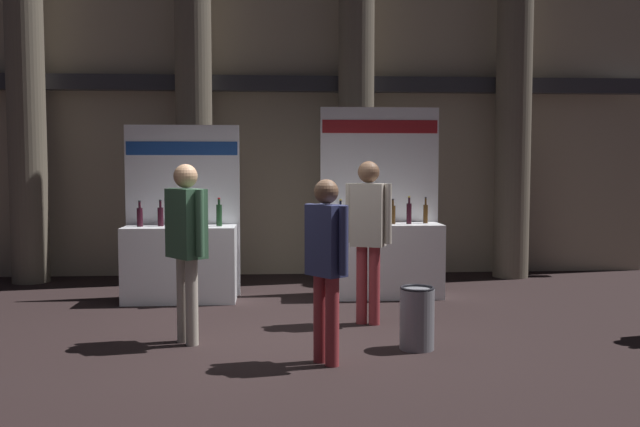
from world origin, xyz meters
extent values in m
plane|color=black|center=(0.00, 0.00, 0.00)|extent=(24.60, 24.60, 0.00)
cube|color=tan|center=(0.00, 4.42, 2.78)|extent=(12.30, 0.25, 5.56)
cube|color=#2D2D33|center=(0.00, 4.12, 3.06)|extent=(12.30, 0.20, 0.24)
cylinder|color=#665B4C|center=(-3.73, 3.79, 2.57)|extent=(0.55, 0.55, 5.13)
cylinder|color=#665B4C|center=(-1.24, 3.79, 2.57)|extent=(0.55, 0.55, 5.13)
cylinder|color=#665B4C|center=(1.24, 3.79, 2.57)|extent=(0.55, 0.55, 5.13)
cylinder|color=#665B4C|center=(3.73, 3.79, 2.57)|extent=(0.55, 0.55, 5.13)
cube|color=white|center=(-1.25, 2.16, 0.49)|extent=(1.44, 0.60, 0.98)
cube|color=white|center=(-1.25, 2.50, 1.15)|extent=(1.52, 0.04, 2.31)
cube|color=navy|center=(-1.25, 2.47, 2.00)|extent=(1.47, 0.01, 0.18)
cylinder|color=black|center=(-1.76, 2.17, 1.10)|extent=(0.08, 0.08, 0.24)
cylinder|color=black|center=(-1.76, 2.17, 1.26)|extent=(0.03, 0.03, 0.08)
cylinder|color=black|center=(-1.76, 2.17, 1.31)|extent=(0.03, 0.03, 0.02)
cylinder|color=black|center=(-1.51, 2.23, 1.10)|extent=(0.07, 0.07, 0.24)
cylinder|color=black|center=(-1.51, 2.23, 1.27)|extent=(0.03, 0.03, 0.08)
cylinder|color=black|center=(-1.51, 2.23, 1.32)|extent=(0.03, 0.03, 0.02)
cylinder|color=#19381E|center=(-1.25, 2.08, 1.10)|extent=(0.07, 0.07, 0.24)
cylinder|color=#19381E|center=(-1.25, 2.08, 1.26)|extent=(0.03, 0.03, 0.08)
cylinder|color=gold|center=(-1.25, 2.08, 1.31)|extent=(0.03, 0.03, 0.02)
cylinder|color=#19381E|center=(-0.99, 2.11, 1.11)|extent=(0.07, 0.07, 0.27)
cylinder|color=#19381E|center=(-0.99, 2.11, 1.29)|extent=(0.03, 0.03, 0.08)
cylinder|color=black|center=(-0.99, 2.11, 1.34)|extent=(0.03, 0.03, 0.02)
cylinder|color=#19381E|center=(-0.75, 2.18, 1.12)|extent=(0.07, 0.07, 0.28)
cylinder|color=#19381E|center=(-0.75, 2.18, 1.30)|extent=(0.03, 0.03, 0.07)
cylinder|color=red|center=(-0.75, 2.18, 1.34)|extent=(0.03, 0.03, 0.02)
cube|color=silver|center=(-1.02, 1.98, 0.99)|extent=(0.34, 0.38, 0.02)
cube|color=white|center=(1.43, 2.29, 0.49)|extent=(1.56, 0.60, 0.99)
cube|color=white|center=(1.43, 2.63, 1.28)|extent=(1.64, 0.04, 2.57)
cube|color=maroon|center=(1.43, 2.60, 2.30)|extent=(1.60, 0.01, 0.18)
cylinder|color=black|center=(0.85, 2.19, 1.11)|extent=(0.07, 0.07, 0.24)
cylinder|color=black|center=(0.85, 2.19, 1.27)|extent=(0.03, 0.03, 0.08)
cylinder|color=gold|center=(0.85, 2.19, 1.32)|extent=(0.03, 0.03, 0.02)
cylinder|color=black|center=(1.07, 2.24, 1.12)|extent=(0.07, 0.07, 0.26)
cylinder|color=black|center=(1.07, 2.24, 1.28)|extent=(0.03, 0.03, 0.08)
cylinder|color=gold|center=(1.07, 2.24, 1.33)|extent=(0.03, 0.03, 0.02)
cylinder|color=black|center=(1.33, 2.25, 1.11)|extent=(0.07, 0.07, 0.24)
cylinder|color=black|center=(1.33, 2.25, 1.26)|extent=(0.03, 0.03, 0.07)
cylinder|color=black|center=(1.33, 2.25, 1.30)|extent=(0.03, 0.03, 0.02)
cylinder|color=#472D14|center=(1.56, 2.30, 1.11)|extent=(0.08, 0.08, 0.25)
cylinder|color=#472D14|center=(1.56, 2.30, 1.27)|extent=(0.03, 0.03, 0.07)
cylinder|color=black|center=(1.56, 2.30, 1.31)|extent=(0.03, 0.03, 0.02)
cylinder|color=black|center=(1.78, 2.27, 1.12)|extent=(0.07, 0.07, 0.28)
cylinder|color=black|center=(1.78, 2.27, 1.30)|extent=(0.03, 0.03, 0.08)
cylinder|color=gold|center=(1.78, 2.27, 1.35)|extent=(0.03, 0.03, 0.02)
cylinder|color=#472D14|center=(2.02, 2.36, 1.11)|extent=(0.06, 0.06, 0.25)
cylinder|color=#472D14|center=(2.02, 2.36, 1.28)|extent=(0.03, 0.03, 0.09)
cylinder|color=black|center=(2.02, 2.36, 1.33)|extent=(0.03, 0.03, 0.02)
cylinder|color=slate|center=(1.34, -0.33, 0.29)|extent=(0.33, 0.33, 0.58)
torus|color=black|center=(1.34, -0.33, 0.60)|extent=(0.33, 0.33, 0.02)
cylinder|color=#ADA393|center=(-0.84, -0.04, 0.43)|extent=(0.12, 0.12, 0.86)
cylinder|color=#ADA393|center=(-0.94, 0.09, 0.43)|extent=(0.12, 0.12, 0.86)
cube|color=#33563D|center=(-0.89, 0.02, 1.20)|extent=(0.45, 0.48, 0.68)
sphere|color=tan|center=(-0.89, 0.02, 1.66)|extent=(0.24, 0.24, 0.24)
cylinder|color=#33563D|center=(-0.74, -0.18, 1.22)|extent=(0.08, 0.08, 0.65)
cylinder|color=#33563D|center=(-1.05, 0.22, 1.22)|extent=(0.08, 0.08, 0.65)
cylinder|color=maroon|center=(0.95, 0.75, 0.44)|extent=(0.12, 0.12, 0.88)
cylinder|color=maroon|center=(1.08, 0.69, 0.44)|extent=(0.12, 0.12, 0.88)
cube|color=#ADA393|center=(1.01, 0.72, 1.22)|extent=(0.42, 0.35, 0.69)
sphere|color=brown|center=(1.01, 0.72, 1.70)|extent=(0.24, 0.24, 0.24)
cylinder|color=#ADA393|center=(0.81, 0.81, 1.24)|extent=(0.08, 0.08, 0.66)
cylinder|color=#ADA393|center=(1.22, 0.63, 1.24)|extent=(0.08, 0.08, 0.66)
cylinder|color=maroon|center=(0.48, -0.83, 0.40)|extent=(0.12, 0.12, 0.80)
cylinder|color=maroon|center=(0.38, -0.70, 0.40)|extent=(0.12, 0.12, 0.80)
cube|color=navy|center=(0.43, -0.77, 1.11)|extent=(0.38, 0.40, 0.63)
sphere|color=brown|center=(0.43, -0.77, 1.54)|extent=(0.22, 0.22, 0.22)
cylinder|color=navy|center=(0.57, -0.94, 1.13)|extent=(0.08, 0.08, 0.60)
cylinder|color=navy|center=(0.30, -0.59, 1.13)|extent=(0.08, 0.08, 0.60)
camera|label=1|loc=(-0.02, -6.68, 1.77)|focal=38.02mm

